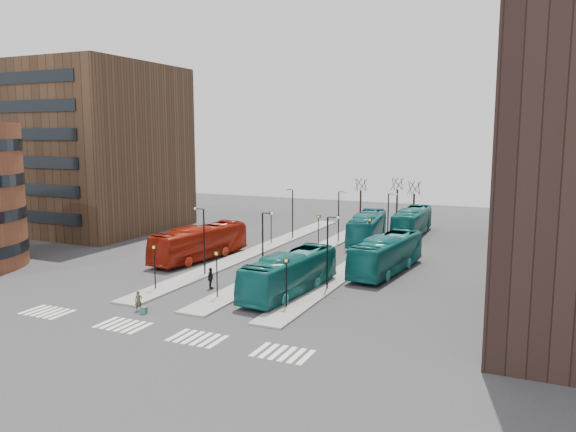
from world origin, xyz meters
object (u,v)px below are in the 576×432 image
at_px(teal_bus_d, 412,222).
at_px(red_bus, 200,243).
at_px(commuter_a, 156,261).
at_px(teal_bus_a, 290,273).
at_px(teal_bus_b, 367,228).
at_px(traveller, 139,301).
at_px(commuter_c, 269,277).
at_px(commuter_b, 211,278).
at_px(teal_bus_c, 387,254).
at_px(suitcase, 144,310).

bearing_deg(teal_bus_d, red_bus, -126.92).
bearing_deg(commuter_a, teal_bus_a, 170.42).
distance_m(red_bus, teal_bus_b, 20.85).
height_order(red_bus, teal_bus_d, red_bus).
xyz_separation_m(traveller, commuter_c, (5.69, 10.16, 0.02)).
distance_m(commuter_b, commuter_c, 4.99).
bearing_deg(teal_bus_a, teal_bus_d, 88.89).
height_order(teal_bus_d, commuter_a, teal_bus_d).
bearing_deg(teal_bus_c, traveller, -119.15).
distance_m(suitcase, traveller, 0.98).
bearing_deg(traveller, commuter_b, 39.53).
height_order(red_bus, teal_bus_a, red_bus).
bearing_deg(teal_bus_d, commuter_b, -107.74).
distance_m(suitcase, commuter_c, 11.65).
xyz_separation_m(suitcase, commuter_b, (0.87, 7.65, 0.65)).
height_order(teal_bus_b, teal_bus_d, teal_bus_b).
bearing_deg(teal_bus_b, commuter_b, -111.06).
bearing_deg(traveller, teal_bus_d, 36.07).
bearing_deg(teal_bus_d, suitcase, -105.82).
distance_m(teal_bus_d, commuter_a, 34.27).
xyz_separation_m(teal_bus_b, teal_bus_d, (3.84, 7.24, -0.03)).
height_order(teal_bus_c, commuter_a, teal_bus_c).
xyz_separation_m(teal_bus_d, commuter_b, (-9.93, -32.67, -0.83)).
bearing_deg(commuter_b, red_bus, 24.96).
distance_m(red_bus, commuter_c, 12.91).
distance_m(teal_bus_b, traveller, 33.61).
relative_size(suitcase, red_bus, 0.04).
xyz_separation_m(suitcase, red_bus, (-6.25, 16.94, 1.49)).
bearing_deg(teal_bus_c, commuter_b, -128.97).
height_order(suitcase, red_bus, red_bus).
height_order(traveller, commuter_a, commuter_a).
bearing_deg(teal_bus_b, teal_bus_d, 54.44).
height_order(teal_bus_c, commuter_c, teal_bus_c).
bearing_deg(suitcase, traveller, 149.39).
bearing_deg(commuter_c, commuter_b, -52.46).
bearing_deg(teal_bus_a, traveller, -127.97).
bearing_deg(commuter_c, teal_bus_a, 64.48).
bearing_deg(traveller, suitcase, -64.43).
bearing_deg(commuter_a, teal_bus_c, -159.62).
xyz_separation_m(traveller, commuter_b, (1.63, 7.27, 0.17)).
bearing_deg(red_bus, teal_bus_b, 58.06).
relative_size(teal_bus_c, commuter_c, 8.13).
height_order(teal_bus_c, traveller, teal_bus_c).
distance_m(teal_bus_b, commuter_a, 26.11).
bearing_deg(teal_bus_b, traveller, -110.88).
bearing_deg(commuter_c, teal_bus_c, 140.63).
relative_size(teal_bus_d, traveller, 8.39).
bearing_deg(teal_bus_c, commuter_c, -125.13).
relative_size(red_bus, teal_bus_a, 1.05).
bearing_deg(teal_bus_c, red_bus, -166.04).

